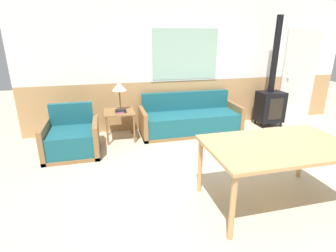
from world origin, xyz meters
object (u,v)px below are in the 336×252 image
Objects in this scene: couch at (190,121)px; wood_stove at (271,100)px; table_lamp at (119,88)px; dining_table at (278,150)px; armchair at (72,140)px; side_table at (119,116)px.

wood_stove reaches higher than couch.
table_lamp is 0.33× the size of dining_table.
side_table is (0.85, 0.48, 0.23)m from armchair.
couch is 0.88× the size of wood_stove.
couch is 1.25× the size of dining_table.
dining_table is (1.61, -2.65, -0.31)m from table_lamp.
armchair is at bearing -167.60° from couch.
side_table is 1.07× the size of table_lamp.
armchair is (-2.31, -0.51, 0.00)m from couch.
wood_stove is (3.34, 0.05, 0.11)m from side_table.
couch reaches higher than side_table.
dining_table is (1.64, -2.55, 0.22)m from side_table.
couch is 1.47m from side_table.
table_lamp is (-1.42, 0.07, 0.76)m from couch.
table_lamp is at bearing 179.24° from wood_stove.
couch is at bearing 94.12° from dining_table.
wood_stove is at bearing 0.86° from couch.
table_lamp reaches higher than armchair.
couch is at bearing 1.01° from side_table.
wood_stove is (1.70, 2.61, -0.11)m from dining_table.
dining_table is at bearing -58.81° from table_lamp.
couch is 2.31× the size of armchair.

